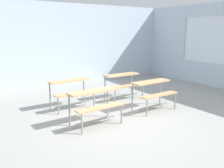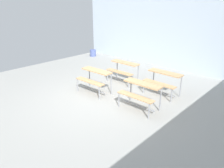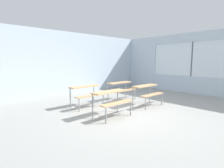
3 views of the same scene
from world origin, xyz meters
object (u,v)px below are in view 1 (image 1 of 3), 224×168
desk_bench_r0c0 (95,100)px  desk_bench_r1c0 (71,87)px  desk_bench_r1c1 (123,80)px  desk_bench_r0c1 (154,88)px

desk_bench_r0c0 → desk_bench_r1c0: same height
desk_bench_r0c0 → desk_bench_r1c1: size_ratio=1.01×
desk_bench_r1c0 → desk_bench_r0c1: bearing=-38.3°
desk_bench_r0c1 → desk_bench_r1c1: (-0.04, 1.27, 0.00)m
desk_bench_r0c1 → desk_bench_r1c1: size_ratio=1.00×
desk_bench_r0c1 → desk_bench_r1c1: same height
desk_bench_r0c1 → desk_bench_r1c0: same height
desk_bench_r0c0 → desk_bench_r1c1: (1.73, 1.33, 0.00)m
desk_bench_r0c1 → desk_bench_r1c0: size_ratio=1.00×
desk_bench_r0c1 → desk_bench_r1c0: bearing=141.6°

